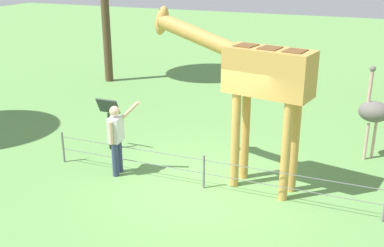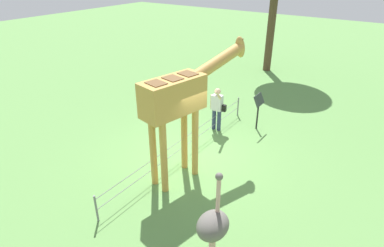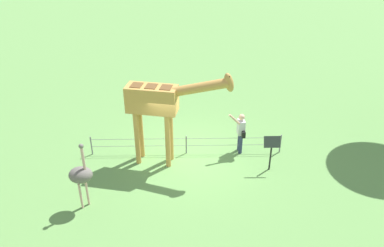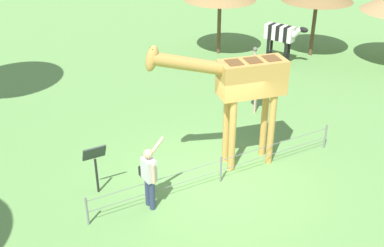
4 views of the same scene
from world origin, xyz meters
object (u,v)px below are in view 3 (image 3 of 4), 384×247
object	(u,v)px
info_sign	(272,146)
giraffe	(160,104)
visitor	(241,131)
ostrich	(81,175)

from	to	relation	value
info_sign	giraffe	bearing A→B (deg)	171.59
visitor	info_sign	world-z (taller)	visitor
giraffe	info_sign	bearing A→B (deg)	-8.41
giraffe	ostrich	xyz separation A→B (m)	(-2.25, -2.35, -1.16)
giraffe	visitor	size ratio (longest dim) A/B	2.14
visitor	ostrich	distance (m)	5.90
ostrich	info_sign	xyz separation A→B (m)	(6.01, 1.80, -0.23)
visitor	ostrich	world-z (taller)	ostrich
ostrich	giraffe	bearing A→B (deg)	46.31
giraffe	info_sign	distance (m)	4.05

